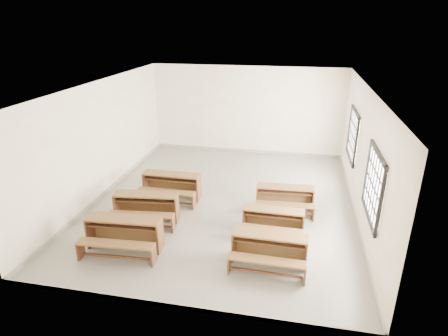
% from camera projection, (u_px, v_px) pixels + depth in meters
% --- Properties ---
extents(room, '(8.50, 8.50, 3.20)m').
position_uv_depth(room, '(227.00, 127.00, 9.62)').
color(room, gray).
rests_on(room, ground).
extents(desk_set_0, '(1.69, 0.95, 0.74)m').
position_uv_depth(desk_set_0, '(124.00, 232.00, 8.14)').
color(desk_set_0, brown).
rests_on(desk_set_0, ground).
extents(desk_set_1, '(1.67, 0.99, 0.71)m').
position_uv_depth(desk_set_1, '(146.00, 205.00, 9.31)').
color(desk_set_1, brown).
rests_on(desk_set_1, ground).
extents(desk_set_2, '(1.62, 0.86, 0.73)m').
position_uv_depth(desk_set_2, '(171.00, 184.00, 10.48)').
color(desk_set_2, brown).
rests_on(desk_set_2, ground).
extents(desk_set_3, '(1.55, 0.83, 0.69)m').
position_uv_depth(desk_set_3, '(269.00, 248.00, 7.63)').
color(desk_set_3, brown).
rests_on(desk_set_3, ground).
extents(desk_set_4, '(1.43, 0.76, 0.64)m').
position_uv_depth(desk_set_4, '(273.00, 220.00, 8.72)').
color(desk_set_4, brown).
rests_on(desk_set_4, ground).
extents(desk_set_5, '(1.53, 0.85, 0.67)m').
position_uv_depth(desk_set_5, '(285.00, 197.00, 9.82)').
color(desk_set_5, brown).
rests_on(desk_set_5, ground).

